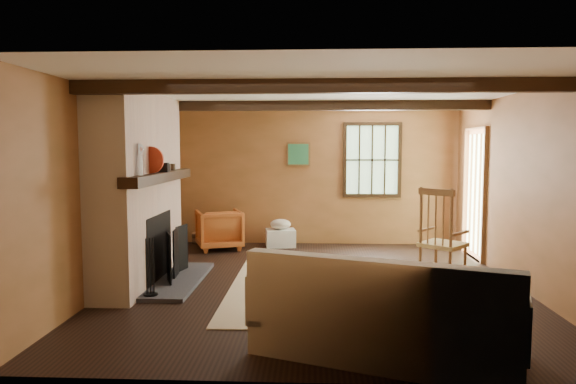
# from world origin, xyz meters

# --- Properties ---
(ground) EXTENTS (5.50, 5.50, 0.00)m
(ground) POSITION_xyz_m (0.00, 0.00, 0.00)
(ground) COLOR black
(ground) RESTS_ON ground
(room_envelope) EXTENTS (5.02, 5.52, 2.44)m
(room_envelope) POSITION_xyz_m (0.22, 0.26, 1.63)
(room_envelope) COLOR #A26239
(room_envelope) RESTS_ON ground
(fireplace) EXTENTS (1.02, 2.30, 2.40)m
(fireplace) POSITION_xyz_m (-2.23, -0.00, 1.10)
(fireplace) COLOR #B06244
(fireplace) RESTS_ON ground
(rug) EXTENTS (2.50, 3.00, 0.01)m
(rug) POSITION_xyz_m (0.20, -0.20, 0.00)
(rug) COLOR #D0AF8B
(rug) RESTS_ON ground
(rocking_chair) EXTENTS (0.93, 0.96, 1.22)m
(rocking_chair) POSITION_xyz_m (1.61, 0.23, 0.51)
(rocking_chair) COLOR tan
(rocking_chair) RESTS_ON ground
(sofa) EXTENTS (2.36, 1.63, 0.87)m
(sofa) POSITION_xyz_m (0.56, -2.21, 0.31)
(sofa) COLOR beige
(sofa) RESTS_ON ground
(firewood_pile) EXTENTS (0.58, 0.11, 0.21)m
(firewood_pile) POSITION_xyz_m (-1.90, 2.59, 0.11)
(firewood_pile) COLOR brown
(firewood_pile) RESTS_ON ground
(laundry_basket) EXTENTS (0.55, 0.46, 0.30)m
(laundry_basket) POSITION_xyz_m (-0.60, 2.43, 0.15)
(laundry_basket) COLOR white
(laundry_basket) RESTS_ON ground
(basket_pillow) EXTENTS (0.41, 0.35, 0.18)m
(basket_pillow) POSITION_xyz_m (-0.60, 2.43, 0.39)
(basket_pillow) COLOR beige
(basket_pillow) RESTS_ON laundry_basket
(armchair) EXTENTS (0.93, 0.94, 0.67)m
(armchair) POSITION_xyz_m (-1.63, 2.16, 0.34)
(armchair) COLOR #BF6026
(armchair) RESTS_ON ground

